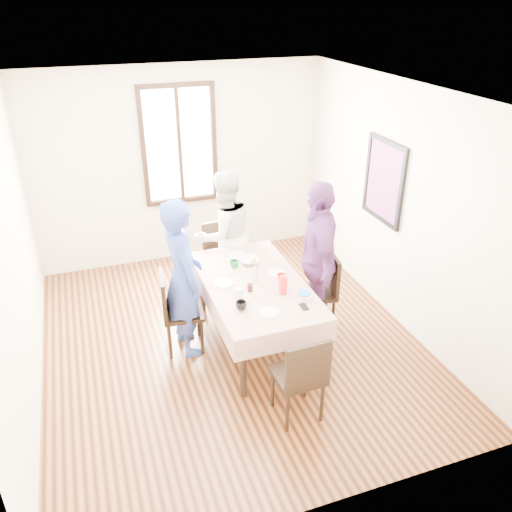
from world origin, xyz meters
The scene contains 31 objects.
ground centered at (0.00, 0.00, 0.00)m, with size 4.50×4.50×0.00m, color #321509.
back_wall centered at (0.00, 2.25, 1.35)m, with size 4.00×4.00×0.00m, color beige.
right_wall centered at (2.00, 0.00, 1.35)m, with size 4.50×4.50×0.00m, color beige.
window_frame centered at (0.00, 2.23, 1.65)m, with size 1.02×0.06×1.62m, color black.
window_pane centered at (0.00, 2.24, 1.65)m, with size 0.90×0.02×1.50m, color white.
art_poster centered at (1.98, 0.30, 1.55)m, with size 0.04×0.76×0.96m, color red.
dining_table centered at (0.25, -0.11, 0.38)m, with size 0.90×1.70×0.75m, color black.
tablecloth centered at (0.25, -0.11, 0.76)m, with size 1.02×1.82×0.01m, color #591208.
chair_left centered at (-0.50, 0.05, 0.46)m, with size 0.42×0.42×0.91m, color black.
chair_right centered at (1.00, -0.06, 0.46)m, with size 0.42×0.42×0.91m, color black.
chair_far centered at (0.25, 1.06, 0.46)m, with size 0.42×0.42×0.91m, color black.
chair_near centered at (0.25, -1.28, 0.46)m, with size 0.42×0.42×0.91m, color black.
person_left centered at (-0.48, 0.05, 0.87)m, with size 0.63×0.42×1.73m, color #30449A.
person_far centered at (0.25, 1.04, 0.82)m, with size 0.79×0.62×1.63m, color beige.
person_right centered at (0.98, -0.06, 0.89)m, with size 1.05×0.44×1.79m, color #693373.
mug_black centered at (-0.04, -0.55, 0.80)m, with size 0.11×0.11×0.09m, color black.
mug_flag centered at (0.52, -0.21, 0.81)m, with size 0.10×0.10×0.10m, color red.
mug_green centered at (0.15, 0.29, 0.80)m, with size 0.10×0.10×0.08m, color #0C7226.
serving_bowl centered at (0.34, 0.32, 0.79)m, with size 0.22×0.22×0.05m, color white.
juice_carton centered at (0.45, -0.42, 0.86)m, with size 0.06×0.06×0.20m, color red.
butter_tub centered at (0.61, -0.58, 0.79)m, with size 0.12×0.12×0.06m, color white.
jam_jar centered at (0.15, -0.26, 0.80)m, with size 0.06×0.06×0.08m, color black.
drinking_glass centered at (0.00, -0.36, 0.82)m, with size 0.08×0.08×0.11m, color silver.
smartphone centered at (0.55, -0.72, 0.77)m, with size 0.07×0.13×0.01m, color black.
flower_vase centered at (0.27, -0.07, 0.83)m, with size 0.07×0.07×0.14m, color silver.
plate_left centered at (-0.06, -0.03, 0.77)m, with size 0.20×0.20×0.01m, color white.
plate_right centered at (0.55, -0.02, 0.77)m, with size 0.20×0.20×0.01m, color white.
plate_far centered at (0.26, 0.53, 0.77)m, with size 0.20×0.20×0.01m, color white.
plate_near centered at (0.19, -0.70, 0.77)m, with size 0.20×0.20×0.01m, color white.
butter_lid centered at (0.61, -0.58, 0.83)m, with size 0.12×0.12×0.01m, color blue.
flower_bunch centered at (0.27, -0.07, 0.96)m, with size 0.09×0.09×0.10m, color yellow, non-canonical shape.
Camera 1 is at (-1.30, -4.57, 3.52)m, focal length 36.33 mm.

